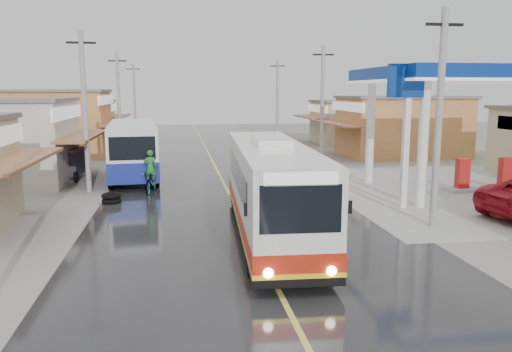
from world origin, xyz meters
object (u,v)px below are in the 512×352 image
(coach_bus, at_px, (270,188))
(second_bus, at_px, (133,149))
(cyclist, at_px, (151,179))
(tricycle_near, at_px, (68,162))
(tyre_stack, at_px, (111,198))

(coach_bus, relative_size, second_bus, 1.15)
(second_bus, distance_m, cyclist, 5.15)
(second_bus, distance_m, tricycle_near, 3.72)
(second_bus, distance_m, tyre_stack, 7.12)
(coach_bus, distance_m, tricycle_near, 15.97)
(tyre_stack, bearing_deg, tricycle_near, 115.63)
(tyre_stack, bearing_deg, cyclist, 50.45)
(coach_bus, xyz_separation_m, tyre_stack, (-6.25, 6.18, -1.47))
(coach_bus, distance_m, cyclist, 9.46)
(second_bus, bearing_deg, tricycle_near, 179.62)
(coach_bus, relative_size, tyre_stack, 12.79)
(cyclist, bearing_deg, tricycle_near, 146.06)
(second_bus, bearing_deg, tyre_stack, -98.33)
(coach_bus, bearing_deg, cyclist, 121.99)
(coach_bus, xyz_separation_m, cyclist, (-4.55, 8.23, -0.97))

